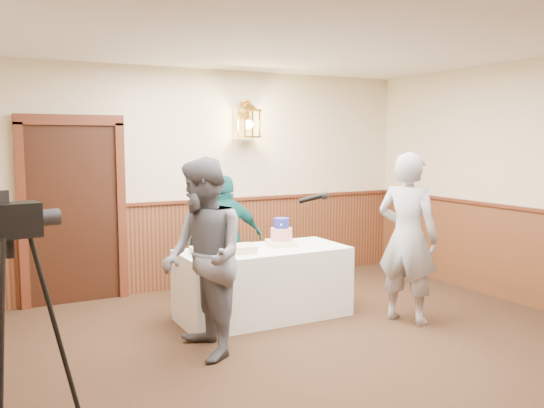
{
  "coord_description": "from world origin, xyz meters",
  "views": [
    {
      "loc": [
        -2.63,
        -3.49,
        1.91
      ],
      "look_at": [
        0.09,
        1.7,
        1.25
      ],
      "focal_mm": 38.0,
      "sensor_mm": 36.0,
      "label": 1
    }
  ],
  "objects_px": {
    "baker": "(407,238)",
    "tv_camera_rig": "(15,331)",
    "sheet_cake_yellow": "(236,249)",
    "display_table": "(263,283)",
    "sheet_cake_green": "(205,250)",
    "tiered_cake": "(281,235)",
    "interviewer": "(203,258)",
    "assistant_p": "(227,238)"
  },
  "relations": [
    {
      "from": "display_table",
      "to": "tiered_cake",
      "type": "xyz_separation_m",
      "value": [
        0.25,
        0.06,
        0.49
      ]
    },
    {
      "from": "interviewer",
      "to": "baker",
      "type": "xyz_separation_m",
      "value": [
        2.23,
        -0.07,
        0.01
      ]
    },
    {
      "from": "tv_camera_rig",
      "to": "tiered_cake",
      "type": "bearing_deg",
      "value": 18.2
    },
    {
      "from": "interviewer",
      "to": "baker",
      "type": "relative_size",
      "value": 0.99
    },
    {
      "from": "tiered_cake",
      "to": "sheet_cake_green",
      "type": "bearing_deg",
      "value": -178.67
    },
    {
      "from": "display_table",
      "to": "sheet_cake_green",
      "type": "bearing_deg",
      "value": 176.49
    },
    {
      "from": "baker",
      "to": "assistant_p",
      "type": "bearing_deg",
      "value": 13.51
    },
    {
      "from": "baker",
      "to": "tv_camera_rig",
      "type": "height_order",
      "value": "baker"
    },
    {
      "from": "sheet_cake_green",
      "to": "sheet_cake_yellow",
      "type": "bearing_deg",
      "value": -20.01
    },
    {
      "from": "display_table",
      "to": "tiered_cake",
      "type": "relative_size",
      "value": 5.06
    },
    {
      "from": "sheet_cake_yellow",
      "to": "tv_camera_rig",
      "type": "distance_m",
      "value": 2.57
    },
    {
      "from": "sheet_cake_green",
      "to": "assistant_p",
      "type": "bearing_deg",
      "value": 53.48
    },
    {
      "from": "tiered_cake",
      "to": "assistant_p",
      "type": "height_order",
      "value": "assistant_p"
    },
    {
      "from": "display_table",
      "to": "tv_camera_rig",
      "type": "height_order",
      "value": "tv_camera_rig"
    },
    {
      "from": "interviewer",
      "to": "assistant_p",
      "type": "height_order",
      "value": "interviewer"
    },
    {
      "from": "sheet_cake_yellow",
      "to": "baker",
      "type": "xyz_separation_m",
      "value": [
        1.62,
        -0.75,
        0.1
      ]
    },
    {
      "from": "display_table",
      "to": "tv_camera_rig",
      "type": "distance_m",
      "value": 2.92
    },
    {
      "from": "baker",
      "to": "sheet_cake_green",
      "type": "bearing_deg",
      "value": 39.21
    },
    {
      "from": "display_table",
      "to": "sheet_cake_yellow",
      "type": "height_order",
      "value": "sheet_cake_yellow"
    },
    {
      "from": "display_table",
      "to": "tiered_cake",
      "type": "distance_m",
      "value": 0.56
    },
    {
      "from": "tiered_cake",
      "to": "display_table",
      "type": "bearing_deg",
      "value": -166.55
    },
    {
      "from": "tiered_cake",
      "to": "baker",
      "type": "bearing_deg",
      "value": -40.86
    },
    {
      "from": "sheet_cake_yellow",
      "to": "tv_camera_rig",
      "type": "relative_size",
      "value": 0.25
    },
    {
      "from": "sheet_cake_yellow",
      "to": "assistant_p",
      "type": "xyz_separation_m",
      "value": [
        0.26,
        0.86,
        -0.04
      ]
    },
    {
      "from": "display_table",
      "to": "baker",
      "type": "relative_size",
      "value": 1.01
    },
    {
      "from": "sheet_cake_yellow",
      "to": "interviewer",
      "type": "height_order",
      "value": "interviewer"
    },
    {
      "from": "tiered_cake",
      "to": "baker",
      "type": "relative_size",
      "value": 0.2
    },
    {
      "from": "baker",
      "to": "interviewer",
      "type": "bearing_deg",
      "value": 61.5
    },
    {
      "from": "display_table",
      "to": "sheet_cake_green",
      "type": "xyz_separation_m",
      "value": [
        -0.64,
        0.04,
        0.41
      ]
    },
    {
      "from": "display_table",
      "to": "baker",
      "type": "height_order",
      "value": "baker"
    },
    {
      "from": "baker",
      "to": "assistant_p",
      "type": "xyz_separation_m",
      "value": [
        -1.36,
        1.61,
        -0.15
      ]
    },
    {
      "from": "tv_camera_rig",
      "to": "assistant_p",
      "type": "bearing_deg",
      "value": 32.3
    },
    {
      "from": "display_table",
      "to": "sheet_cake_yellow",
      "type": "relative_size",
      "value": 4.77
    },
    {
      "from": "sheet_cake_yellow",
      "to": "sheet_cake_green",
      "type": "xyz_separation_m",
      "value": [
        -0.29,
        0.11,
        -0.01
      ]
    },
    {
      "from": "assistant_p",
      "to": "baker",
      "type": "bearing_deg",
      "value": 136.16
    },
    {
      "from": "display_table",
      "to": "assistant_p",
      "type": "height_order",
      "value": "assistant_p"
    },
    {
      "from": "sheet_cake_yellow",
      "to": "tv_camera_rig",
      "type": "bearing_deg",
      "value": -148.01
    },
    {
      "from": "tv_camera_rig",
      "to": "sheet_cake_green",
      "type": "bearing_deg",
      "value": 27.94
    },
    {
      "from": "display_table",
      "to": "interviewer",
      "type": "relative_size",
      "value": 1.02
    },
    {
      "from": "tiered_cake",
      "to": "sheet_cake_green",
      "type": "height_order",
      "value": "tiered_cake"
    },
    {
      "from": "baker",
      "to": "assistant_p",
      "type": "relative_size",
      "value": 1.19
    },
    {
      "from": "sheet_cake_green",
      "to": "assistant_p",
      "type": "relative_size",
      "value": 0.19
    }
  ]
}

